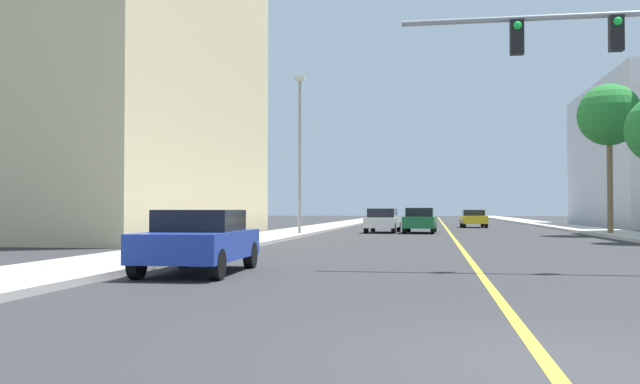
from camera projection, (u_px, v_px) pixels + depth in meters
name	position (u px, v px, depth m)	size (l,w,h in m)	color
ground	(447.00, 229.00, 47.74)	(192.00, 192.00, 0.00)	#2D2D30
sidewalk_left	(320.00, 228.00, 49.23)	(3.11, 168.00, 0.15)	#B2ADA3
sidewalk_right	(583.00, 229.00, 46.26)	(3.11, 168.00, 0.15)	beige
lane_marking_center	(447.00, 229.00, 47.74)	(0.16, 144.00, 0.01)	yellow
building_left_near	(64.00, 74.00, 37.25)	(17.63, 22.00, 17.70)	beige
street_lamp	(300.00, 147.00, 36.39)	(0.56, 0.28, 8.41)	gray
palm_far	(609.00, 116.00, 36.69)	(3.34, 3.34, 8.06)	brown
car_white	(383.00, 220.00, 41.41)	(2.01, 4.37, 1.47)	white
car_green	(420.00, 220.00, 40.80)	(1.98, 4.60, 1.51)	#196638
car_blue	(199.00, 240.00, 15.25)	(2.03, 4.05, 1.42)	#1E389E
car_yellow	(473.00, 218.00, 52.81)	(1.95, 4.01, 1.37)	gold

